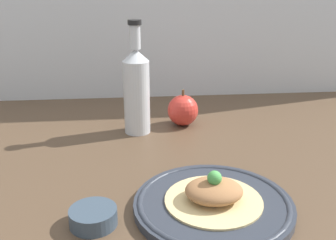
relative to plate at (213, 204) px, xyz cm
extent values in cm
cube|color=brown|center=(-6.72, 17.94, -3.05)|extent=(180.00, 110.00, 4.00)
cylinder|color=#2D333D|center=(0.00, 0.00, -0.23)|extent=(28.91, 28.91, 1.65)
torus|color=#2D333D|center=(0.00, 0.00, 0.35)|extent=(27.75, 27.75, 1.16)
cylinder|color=#D6BC7F|center=(0.00, 0.00, 0.80)|extent=(17.65, 17.65, 0.40)
ellipsoid|color=#9E6B42|center=(0.00, 0.00, 2.79)|extent=(10.41, 8.84, 3.58)
sphere|color=#4CA34C|center=(0.00, 0.00, 5.36)|extent=(2.60, 2.60, 2.60)
cylinder|color=silver|center=(-12.82, 38.55, 8.58)|extent=(6.86, 6.86, 19.26)
cone|color=silver|center=(-12.82, 38.55, 19.75)|extent=(6.86, 6.86, 3.09)
cylinder|color=silver|center=(-12.82, 38.55, 24.26)|extent=(2.74, 2.74, 5.93)
cylinder|color=black|center=(-12.82, 38.55, 27.82)|extent=(3.43, 3.43, 1.20)
sphere|color=red|center=(-0.06, 42.49, 3.24)|extent=(8.59, 8.59, 8.59)
cylinder|color=brown|center=(-0.06, 42.49, 8.22)|extent=(0.69, 0.69, 1.93)
cylinder|color=#384756|center=(-21.19, -2.60, 0.44)|extent=(8.15, 8.15, 2.99)
camera|label=1|loc=(-13.86, -59.95, 39.19)|focal=42.00mm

